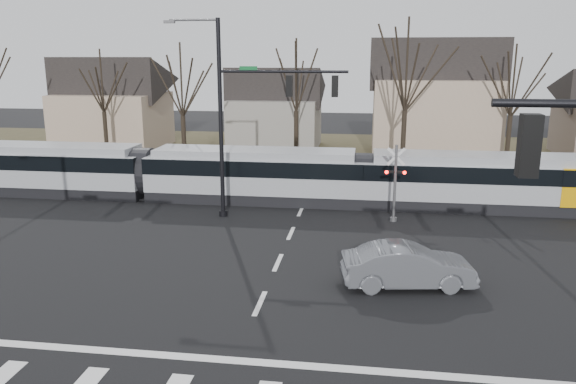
# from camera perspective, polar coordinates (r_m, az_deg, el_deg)

# --- Properties ---
(ground) EXTENTS (140.00, 140.00, 0.00)m
(ground) POSITION_cam_1_polar(r_m,az_deg,el_deg) (18.10, -4.09, -13.86)
(ground) COLOR black
(grass_verge) EXTENTS (140.00, 28.00, 0.01)m
(grass_verge) POSITION_cam_1_polar(r_m,az_deg,el_deg) (48.53, 3.80, 3.71)
(grass_verge) COLOR #38331E
(grass_verge) RESTS_ON ground
(stop_line) EXTENTS (28.00, 0.35, 0.01)m
(stop_line) POSITION_cam_1_polar(r_m,az_deg,el_deg) (16.56, -5.44, -16.67)
(stop_line) COLOR silver
(stop_line) RESTS_ON ground
(lane_dashes) EXTENTS (0.18, 30.00, 0.01)m
(lane_dashes) POSITION_cam_1_polar(r_m,az_deg,el_deg) (32.94, 1.70, -1.04)
(lane_dashes) COLOR silver
(lane_dashes) RESTS_ON ground
(rail_pair) EXTENTS (90.00, 1.52, 0.06)m
(rail_pair) POSITION_cam_1_polar(r_m,az_deg,el_deg) (32.75, 1.66, -1.08)
(rail_pair) COLOR #59595E
(rail_pair) RESTS_ON ground
(tram) EXTENTS (40.55, 3.01, 3.07)m
(tram) POSITION_cam_1_polar(r_m,az_deg,el_deg) (33.04, -3.70, 1.96)
(tram) COLOR gray
(tram) RESTS_ON ground
(sedan) EXTENTS (3.20, 5.38, 1.60)m
(sedan) POSITION_cam_1_polar(r_m,az_deg,el_deg) (21.38, 12.08, -7.35)
(sedan) COLOR #5A5C62
(sedan) RESTS_ON ground
(signal_pole_far) EXTENTS (9.28, 0.44, 10.20)m
(signal_pole_far) POSITION_cam_1_polar(r_m,az_deg,el_deg) (28.91, -3.80, 8.35)
(signal_pole_far) COLOR black
(signal_pole_far) RESTS_ON ground
(rail_crossing_signal) EXTENTS (1.08, 0.36, 4.00)m
(rail_crossing_signal) POSITION_cam_1_polar(r_m,az_deg,el_deg) (29.24, 10.80, 0.62)
(rail_crossing_signal) COLOR #59595B
(rail_crossing_signal) RESTS_ON ground
(tree_row) EXTENTS (59.20, 7.20, 10.00)m
(tree_row) POSITION_cam_1_polar(r_m,az_deg,el_deg) (41.84, 6.04, 8.97)
(tree_row) COLOR black
(tree_row) RESTS_ON ground
(house_a) EXTENTS (9.72, 8.64, 8.60)m
(house_a) POSITION_cam_1_polar(r_m,az_deg,el_deg) (55.08, -17.45, 8.98)
(house_a) COLOR gray
(house_a) RESTS_ON ground
(house_b) EXTENTS (8.64, 7.56, 7.65)m
(house_b) POSITION_cam_1_polar(r_m,az_deg,el_deg) (52.55, -1.31, 8.85)
(house_b) COLOR gray
(house_b) RESTS_ON ground
(house_c) EXTENTS (10.80, 8.64, 10.10)m
(house_c) POSITION_cam_1_polar(r_m,az_deg,el_deg) (49.09, 14.67, 9.56)
(house_c) COLOR gray
(house_c) RESTS_ON ground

